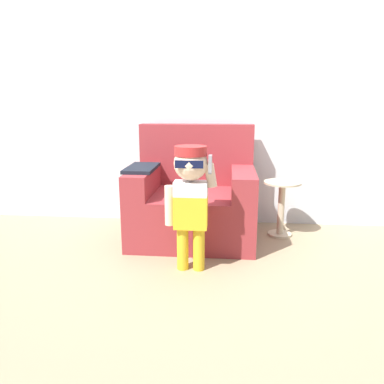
{
  "coord_description": "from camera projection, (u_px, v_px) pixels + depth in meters",
  "views": [
    {
      "loc": [
        0.09,
        -3.07,
        1.23
      ],
      "look_at": [
        -0.2,
        -0.13,
        0.52
      ],
      "focal_mm": 35.0,
      "sensor_mm": 36.0,
      "label": 1
    }
  ],
  "objects": [
    {
      "name": "side_table",
      "position": [
        281.0,
        203.0,
        3.49
      ],
      "size": [
        0.34,
        0.34,
        0.52
      ],
      "color": "beige",
      "rests_on": "ground_plane"
    },
    {
      "name": "wall_back",
      "position": [
        221.0,
        95.0,
        3.69
      ],
      "size": [
        10.0,
        0.05,
        2.6
      ],
      "color": "silver",
      "rests_on": "ground_plane"
    },
    {
      "name": "person_child",
      "position": [
        190.0,
        189.0,
        2.69
      ],
      "size": [
        0.38,
        0.29,
        0.93
      ],
      "color": "gold",
      "rests_on": "ground_plane"
    },
    {
      "name": "ground_plane",
      "position": [
        216.0,
        247.0,
        3.26
      ],
      "size": [
        10.0,
        10.0,
        0.0
      ],
      "primitive_type": "plane",
      "color": "#998466"
    },
    {
      "name": "armchair",
      "position": [
        193.0,
        200.0,
        3.45
      ],
      "size": [
        1.11,
        0.89,
        1.03
      ],
      "color": "maroon",
      "rests_on": "ground_plane"
    }
  ]
}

